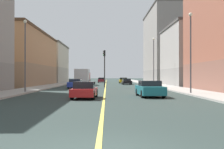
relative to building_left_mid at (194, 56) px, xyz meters
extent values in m
cube|color=#9E9B93|center=(-6.59, 5.46, -5.34)|extent=(3.63, 168.00, 0.15)
cube|color=#9E9B93|center=(-25.49, 5.46, -5.34)|extent=(3.63, 168.00, 0.15)
cube|color=#E5D14C|center=(-16.04, 5.46, -5.41)|extent=(0.16, 154.00, 0.01)
cube|color=gray|center=(0.00, 0.00, -3.88)|extent=(9.55, 15.06, 3.07)
cube|color=#9E9993|center=(0.00, 0.00, 1.33)|extent=(9.55, 15.06, 7.34)
cube|color=#474442|center=(0.00, 0.00, 5.20)|extent=(9.85, 15.36, 0.40)
cube|color=slate|center=(0.00, 22.51, -3.78)|extent=(9.55, 22.93, 3.26)
cube|color=gray|center=(0.00, 22.51, 5.46)|extent=(9.55, 22.93, 15.23)
cube|color=#3B3937|center=(0.00, 22.51, 13.28)|extent=(9.85, 23.23, 0.40)
cube|color=#8F6B4F|center=(-32.08, 1.25, -3.55)|extent=(9.55, 24.85, 3.73)
cube|color=#A8754C|center=(-32.08, 1.25, 1.17)|extent=(9.55, 24.85, 5.71)
cube|color=#4B3422|center=(-32.08, 1.25, 4.22)|extent=(9.85, 25.15, 0.40)
cube|color=#9D9688|center=(-32.08, 24.90, -3.44)|extent=(9.55, 18.09, 3.95)
cube|color=#BCB29E|center=(-32.08, 24.90, 1.49)|extent=(9.55, 18.09, 5.90)
cube|color=#545047|center=(-32.08, 24.90, 4.63)|extent=(9.85, 18.39, 0.40)
cylinder|color=#2D2D2D|center=(-16.17, -7.28, -3.02)|extent=(0.16, 0.16, 4.80)
cube|color=black|center=(-16.17, -7.28, -0.17)|extent=(0.28, 0.32, 0.90)
sphere|color=#320404|center=(-16.33, -7.28, 0.10)|extent=(0.20, 0.20, 0.20)
sphere|color=#352204|center=(-16.33, -7.28, -0.18)|extent=(0.20, 0.20, 0.20)
sphere|color=green|center=(-16.33, -7.28, -0.46)|extent=(0.20, 0.20, 0.20)
cylinder|color=#4C4C51|center=(-7.81, -23.48, -1.59)|extent=(0.14, 0.14, 7.36)
sphere|color=#EAEACC|center=(-7.81, -23.48, 2.24)|extent=(0.36, 0.36, 0.36)
cylinder|color=#4C4C51|center=(-24.27, -21.02, -1.72)|extent=(0.14, 0.14, 7.09)
sphere|color=#EAEACC|center=(-24.27, -21.02, 1.98)|extent=(0.36, 0.36, 0.36)
cylinder|color=#4C4C51|center=(-7.81, -2.49, -1.38)|extent=(0.14, 0.14, 7.78)
sphere|color=#EAEACC|center=(-7.81, -2.49, 2.66)|extent=(0.36, 0.36, 0.36)
cube|color=gold|center=(-11.87, 17.35, -4.88)|extent=(1.94, 4.41, 0.64)
cube|color=black|center=(-11.87, 17.34, -4.31)|extent=(1.69, 2.21, 0.50)
cylinder|color=black|center=(-12.75, 18.70, -5.10)|extent=(0.23, 0.64, 0.64)
cylinder|color=black|center=(-11.02, 18.72, -5.10)|extent=(0.23, 0.64, 0.64)
cylinder|color=black|center=(-12.72, 15.98, -5.10)|extent=(0.23, 0.64, 0.64)
cylinder|color=black|center=(-10.99, 16.00, -5.10)|extent=(0.23, 0.64, 0.64)
cube|color=black|center=(-11.74, 7.04, -4.92)|extent=(1.87, 4.61, 0.56)
cube|color=black|center=(-11.75, 7.15, -4.42)|extent=(1.60, 2.30, 0.44)
cylinder|color=black|center=(-12.58, 8.44, -5.10)|extent=(0.24, 0.65, 0.64)
cylinder|color=black|center=(-10.98, 8.48, -5.10)|extent=(0.24, 0.65, 0.64)
cylinder|color=black|center=(-12.50, 5.61, -5.10)|extent=(0.24, 0.65, 0.64)
cylinder|color=black|center=(-10.91, 5.65, -5.10)|extent=(0.24, 0.65, 0.64)
cube|color=red|center=(-17.58, -27.86, -4.90)|extent=(1.94, 4.28, 0.58)
cube|color=black|center=(-17.58, -27.93, -4.36)|extent=(1.63, 1.95, 0.52)
cylinder|color=black|center=(-18.32, -26.52, -5.10)|extent=(0.25, 0.65, 0.64)
cylinder|color=black|center=(-16.72, -26.59, -5.10)|extent=(0.25, 0.65, 0.64)
cylinder|color=black|center=(-18.43, -29.13, -5.10)|extent=(0.25, 0.65, 0.64)
cylinder|color=black|center=(-16.83, -29.19, -5.10)|extent=(0.25, 0.65, 0.64)
cube|color=maroon|center=(-17.22, 22.68, -4.85)|extent=(1.94, 4.01, 0.69)
cube|color=black|center=(-17.22, 22.60, -4.29)|extent=(1.67, 1.88, 0.42)
cylinder|color=black|center=(-18.10, 23.89, -5.10)|extent=(0.24, 0.65, 0.64)
cylinder|color=black|center=(-16.41, 23.93, -5.10)|extent=(0.24, 0.65, 0.64)
cylinder|color=black|center=(-18.04, 21.43, -5.10)|extent=(0.24, 0.65, 0.64)
cylinder|color=black|center=(-16.35, 21.47, -5.10)|extent=(0.24, 0.65, 0.64)
cube|color=#196670|center=(-12.18, -26.32, -4.85)|extent=(2.04, 4.57, 0.69)
cube|color=black|center=(-12.18, -26.31, -4.28)|extent=(1.72, 2.04, 0.45)
cylinder|color=black|center=(-13.09, -24.96, -5.10)|extent=(0.24, 0.65, 0.64)
cylinder|color=black|center=(-11.38, -24.90, -5.10)|extent=(0.24, 0.65, 0.64)
cylinder|color=black|center=(-12.98, -27.75, -5.10)|extent=(0.24, 0.65, 0.64)
cylinder|color=black|center=(-11.27, -27.68, -5.10)|extent=(0.24, 0.65, 0.64)
cube|color=#23389E|center=(-20.30, -9.96, -4.86)|extent=(1.92, 4.27, 0.68)
cube|color=black|center=(-20.30, -10.00, -4.30)|extent=(1.65, 2.23, 0.43)
cylinder|color=black|center=(-21.08, -8.63, -5.10)|extent=(0.24, 0.65, 0.64)
cylinder|color=black|center=(-19.44, -8.68, -5.10)|extent=(0.24, 0.65, 0.64)
cylinder|color=black|center=(-21.16, -11.25, -5.10)|extent=(0.24, 0.65, 0.64)
cylinder|color=black|center=(-19.51, -11.29, -5.10)|extent=(0.24, 0.65, 0.64)
cube|color=maroon|center=(-20.45, 6.36, -4.02)|extent=(2.46, 2.12, 2.09)
cube|color=silver|center=(-20.45, 2.35, -3.68)|extent=(2.46, 4.99, 2.58)
cylinder|color=black|center=(-21.58, 5.98, -4.97)|extent=(0.30, 0.90, 0.90)
cylinder|color=black|center=(-19.32, 5.98, -4.97)|extent=(0.30, 0.90, 0.90)
cylinder|color=black|center=(-21.58, 1.29, -4.97)|extent=(0.30, 0.90, 0.90)
cylinder|color=black|center=(-19.32, 1.29, -4.97)|extent=(0.30, 0.90, 0.90)
camera|label=1|loc=(-15.83, -49.91, -3.64)|focal=44.66mm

